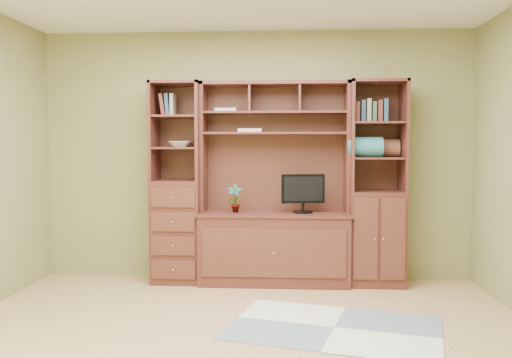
# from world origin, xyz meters

# --- Properties ---
(room) EXTENTS (4.60, 4.10, 2.64)m
(room) POSITION_xyz_m (0.00, 0.00, 1.30)
(room) COLOR tan
(room) RESTS_ON ground
(center_hutch) EXTENTS (1.54, 0.53, 2.05)m
(center_hutch) POSITION_xyz_m (0.20, 1.73, 1.02)
(center_hutch) COLOR #492019
(center_hutch) RESTS_ON ground
(left_tower) EXTENTS (0.50, 0.45, 2.05)m
(left_tower) POSITION_xyz_m (-0.80, 1.77, 1.02)
(left_tower) COLOR #492019
(left_tower) RESTS_ON ground
(right_tower) EXTENTS (0.55, 0.45, 2.05)m
(right_tower) POSITION_xyz_m (1.23, 1.77, 1.02)
(right_tower) COLOR #492019
(right_tower) RESTS_ON ground
(rug) EXTENTS (1.80, 1.42, 0.01)m
(rug) POSITION_xyz_m (0.71, 0.39, 0.01)
(rug) COLOR #AAAFB0
(rug) RESTS_ON ground
(monitor) EXTENTS (0.46, 0.26, 0.54)m
(monitor) POSITION_xyz_m (0.49, 1.70, 1.00)
(monitor) COLOR black
(monitor) RESTS_ON center_hutch
(orchid) EXTENTS (0.15, 0.10, 0.29)m
(orchid) POSITION_xyz_m (-0.19, 1.70, 0.87)
(orchid) COLOR #925A31
(orchid) RESTS_ON center_hutch
(magazines) EXTENTS (0.24, 0.17, 0.04)m
(magazines) POSITION_xyz_m (-0.05, 1.82, 1.56)
(magazines) COLOR beige
(magazines) RESTS_ON center_hutch
(bowl) EXTENTS (0.24, 0.24, 0.06)m
(bowl) POSITION_xyz_m (-0.76, 1.77, 1.42)
(bowl) COLOR beige
(bowl) RESTS_ON left_tower
(blanket_teal) EXTENTS (0.35, 0.20, 0.20)m
(blanket_teal) POSITION_xyz_m (1.10, 1.73, 1.39)
(blanket_teal) COLOR #2C6873
(blanket_teal) RESTS_ON right_tower
(blanket_red) EXTENTS (0.32, 0.18, 0.18)m
(blanket_red) POSITION_xyz_m (1.30, 1.85, 1.38)
(blanket_red) COLOR brown
(blanket_red) RESTS_ON right_tower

